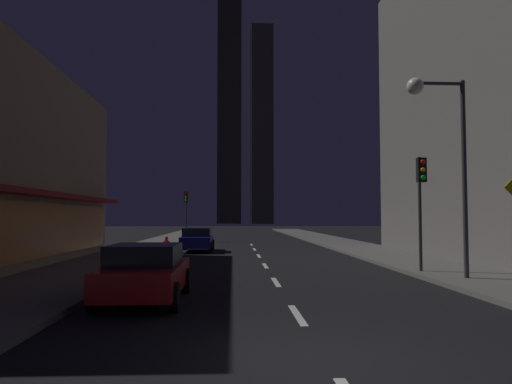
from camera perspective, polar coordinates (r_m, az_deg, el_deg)
ground_plane at (r=39.37m, az=-0.70°, el=-6.13°), size 78.00×136.00×0.10m
sidewalk_right at (r=40.22m, az=9.37°, el=-5.84°), size 4.00×76.00×0.15m
sidewalk_left at (r=39.73m, az=-10.90°, el=-5.87°), size 4.00×76.00×0.15m
lane_marking_center at (r=21.04m, az=1.11°, el=-8.76°), size 0.16×33.40×0.01m
skyscraper_distant_tall at (r=151.21m, az=-3.18°, el=9.60°), size 7.31×6.04×69.89m
skyscraper_distant_mid at (r=145.81m, az=0.69°, el=8.00°), size 6.62×6.91×59.60m
car_parked_near at (r=12.55m, az=-12.98°, el=-9.27°), size 1.98×4.24×1.45m
car_parked_far at (r=29.77m, az=-7.01°, el=-5.61°), size 1.98×4.24×1.45m
fire_hydrant_far_left at (r=33.14m, az=-10.59°, el=-5.81°), size 0.42×0.30×0.65m
traffic_light_near_right at (r=18.63m, az=19.00°, el=0.45°), size 0.32×0.48×4.20m
traffic_light_far_left at (r=42.23m, az=-8.31°, el=-1.48°), size 0.32×0.48×4.20m
street_lamp_right at (r=17.05m, az=20.92°, el=7.13°), size 1.96×0.56×6.58m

